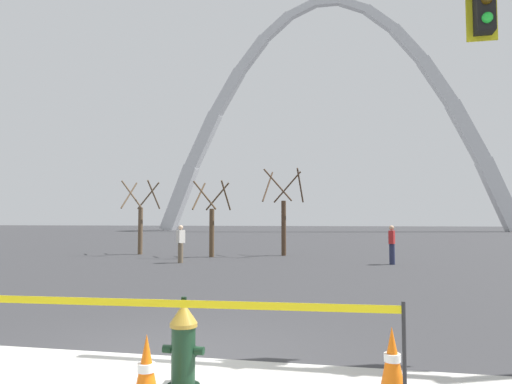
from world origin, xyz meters
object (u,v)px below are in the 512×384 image
Objects in this scene: traffic_cone_by_hydrant at (146,373)px; traffic_cone_mid_sidewalk at (392,363)px; monument_arch at (328,124)px; pedestrian_standing_center at (392,244)px; fire_hydrant at (184,345)px; pedestrian_walking_left at (181,243)px.

traffic_cone_by_hydrant is 1.00× the size of traffic_cone_mid_sidewalk.
pedestrian_standing_center is at bearing -85.60° from monument_arch.
monument_arch is (-2.70, 68.46, 16.96)m from traffic_cone_mid_sidewalk.
traffic_cone_by_hydrant and traffic_cone_mid_sidewalk have the same top height.
pedestrian_standing_center reaches higher than fire_hydrant.
fire_hydrant is 14.45m from pedestrian_walking_left.
pedestrian_standing_center reaches higher than traffic_cone_by_hydrant.
monument_arch is at bearing 85.27° from pedestrian_walking_left.
pedestrian_walking_left is (-7.26, 13.36, 0.46)m from traffic_cone_mid_sidewalk.
monument_arch reaches higher than pedestrian_walking_left.
monument_arch is at bearing 94.40° from pedestrian_standing_center.
fire_hydrant is 0.62× the size of pedestrian_walking_left.
pedestrian_walking_left is 8.78m from pedestrian_standing_center.
fire_hydrant is at bearing 75.46° from traffic_cone_by_hydrant.
monument_arch reaches higher than traffic_cone_mid_sidewalk.
monument_arch is 35.76× the size of pedestrian_standing_center.
pedestrian_standing_center is at bearing 75.82° from traffic_cone_by_hydrant.
fire_hydrant reaches higher than traffic_cone_mid_sidewalk.
pedestrian_standing_center is (8.72, 0.98, 0.00)m from pedestrian_walking_left.
pedestrian_walking_left is at bearing 118.52° from traffic_cone_mid_sidewalk.
traffic_cone_by_hydrant is at bearing -70.86° from pedestrian_walking_left.
pedestrian_walking_left is 1.00× the size of pedestrian_standing_center.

